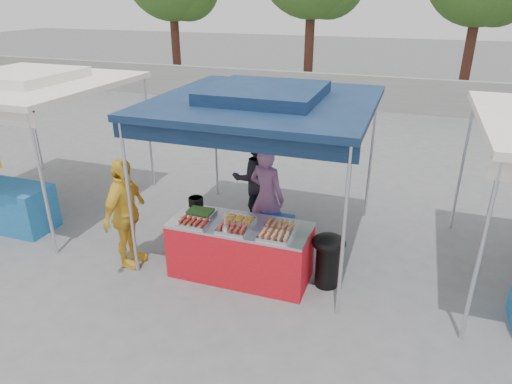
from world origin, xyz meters
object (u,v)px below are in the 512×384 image
(wok_burner, at_px, (328,256))
(customer_person, at_px, (125,214))
(cooking_pot, at_px, (196,201))
(vendor_woman, at_px, (267,197))
(helper_man, at_px, (255,178))
(vendor_table, at_px, (240,250))

(wok_burner, relative_size, customer_person, 0.47)
(wok_burner, bearing_deg, cooking_pot, 161.56)
(vendor_woman, bearing_deg, cooking_pot, 51.30)
(customer_person, bearing_deg, wok_burner, -83.78)
(cooking_pot, relative_size, wok_burner, 0.28)
(cooking_pot, height_order, vendor_woman, vendor_woman)
(customer_person, bearing_deg, helper_man, -36.09)
(cooking_pot, bearing_deg, helper_man, 70.87)
(vendor_woman, bearing_deg, customer_person, 51.79)
(vendor_table, height_order, customer_person, customer_person)
(cooking_pot, bearing_deg, vendor_table, -22.34)
(vendor_table, relative_size, customer_person, 1.18)
(vendor_woman, relative_size, customer_person, 1.01)
(vendor_table, distance_m, helper_man, 1.81)
(vendor_table, height_order, wok_burner, vendor_table)
(vendor_table, xyz_separation_m, vendor_woman, (0.08, 0.98, 0.43))
(cooking_pot, relative_size, vendor_woman, 0.13)
(cooking_pot, distance_m, helper_man, 1.46)
(wok_burner, distance_m, helper_man, 2.27)
(customer_person, bearing_deg, vendor_table, -83.57)
(vendor_table, bearing_deg, customer_person, -171.40)
(cooking_pot, distance_m, vendor_woman, 1.13)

